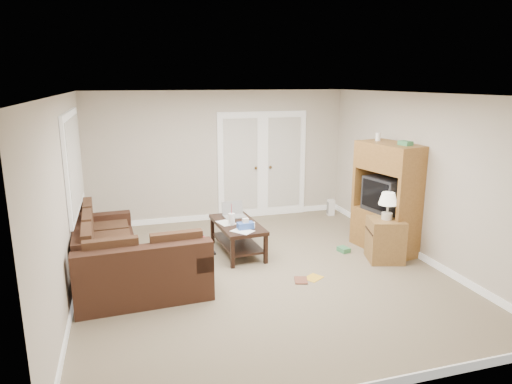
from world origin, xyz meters
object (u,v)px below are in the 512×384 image
object	(u,v)px
side_cabinet	(386,236)
sectional_sofa	(121,260)
coffee_table	(237,236)
tv_armoire	(388,197)

from	to	relation	value
side_cabinet	sectional_sofa	bearing A→B (deg)	-169.27
sectional_sofa	coffee_table	world-z (taller)	coffee_table
coffee_table	tv_armoire	xyz separation A→B (m)	(2.33, -0.55, 0.60)
sectional_sofa	coffee_table	bearing A→B (deg)	15.43
side_cabinet	coffee_table	bearing A→B (deg)	171.44
side_cabinet	tv_armoire	bearing A→B (deg)	73.18
tv_armoire	side_cabinet	distance (m)	0.69
sectional_sofa	coffee_table	distance (m)	1.87
sectional_sofa	tv_armoire	size ratio (longest dim) A/B	1.36
sectional_sofa	tv_armoire	xyz separation A→B (m)	(4.11, 0.04, 0.57)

